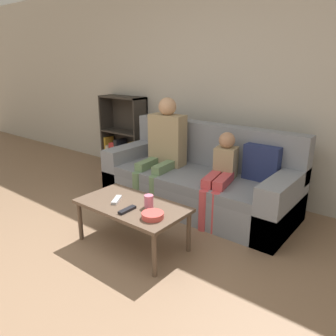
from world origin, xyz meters
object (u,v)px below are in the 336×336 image
at_px(bookshelf, 125,143).
at_px(tv_remote_0, 117,200).
at_px(person_adult, 164,143).
at_px(snack_bowl, 153,215).
at_px(person_child, 221,173).
at_px(cup_near, 149,201).
at_px(couch, 199,181).
at_px(coffee_table, 132,208).
at_px(tv_remote_1, 127,210).

bearing_deg(bookshelf, tv_remote_0, -46.23).
xyz_separation_m(person_adult, snack_bowl, (0.76, -1.08, -0.25)).
xyz_separation_m(person_child, cup_near, (-0.18, -0.88, -0.05)).
bearing_deg(couch, bookshelf, 164.04).
relative_size(person_child, snack_bowl, 5.06).
xyz_separation_m(cup_near, tv_remote_0, (-0.30, -0.08, -0.04)).
distance_m(couch, coffee_table, 1.08).
relative_size(bookshelf, cup_near, 10.26).
height_order(person_child, snack_bowl, person_child).
bearing_deg(tv_remote_0, person_adult, 75.86).
bearing_deg(tv_remote_0, snack_bowl, -36.72).
distance_m(person_adult, person_child, 0.80).
height_order(person_adult, tv_remote_1, person_adult).
relative_size(person_adult, tv_remote_1, 6.90).
height_order(bookshelf, person_adult, person_adult).
bearing_deg(cup_near, snack_bowl, -40.11).
bearing_deg(tv_remote_0, couch, 52.58).
xyz_separation_m(person_adult, tv_remote_0, (0.30, -1.03, -0.27)).
bearing_deg(bookshelf, cup_near, -39.49).
distance_m(bookshelf, person_child, 2.10).
xyz_separation_m(bookshelf, tv_remote_1, (1.74, -1.67, 0.01)).
height_order(coffee_table, tv_remote_0, tv_remote_0).
distance_m(coffee_table, tv_remote_1, 0.15).
bearing_deg(coffee_table, person_child, 70.35).
distance_m(bookshelf, tv_remote_0, 2.19).
height_order(coffee_table, snack_bowl, snack_bowl).
bearing_deg(person_adult, couch, 4.13).
height_order(tv_remote_1, snack_bowl, snack_bowl).
bearing_deg(snack_bowl, cup_near, 139.89).
relative_size(bookshelf, tv_remote_0, 6.32).
height_order(bookshelf, snack_bowl, bookshelf).
bearing_deg(cup_near, person_adult, 122.40).
relative_size(coffee_table, person_adult, 0.82).
bearing_deg(snack_bowl, person_child, 88.93).
distance_m(cup_near, snack_bowl, 0.21).
relative_size(bookshelf, person_adult, 0.92).
distance_m(bookshelf, snack_bowl, 2.57).
xyz_separation_m(person_child, tv_remote_1, (-0.26, -1.05, -0.09)).
distance_m(person_child, cup_near, 0.90).
bearing_deg(tv_remote_0, tv_remote_1, -52.09).
bearing_deg(couch, tv_remote_1, -86.16).
relative_size(couch, person_adult, 1.81).
distance_m(bookshelf, person_adult, 1.37).
bearing_deg(person_adult, tv_remote_0, -79.71).
relative_size(coffee_table, cup_near, 9.14).
relative_size(person_adult, person_child, 1.34).
bearing_deg(cup_near, tv_remote_0, -165.00).
height_order(coffee_table, cup_near, cup_near).
relative_size(tv_remote_1, snack_bowl, 0.98).
bearing_deg(tv_remote_1, tv_remote_0, 157.26).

